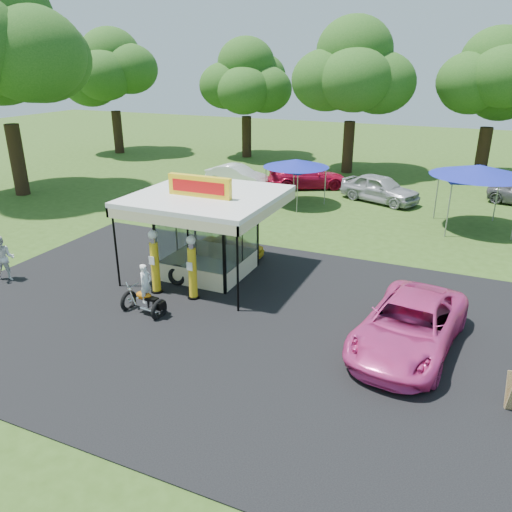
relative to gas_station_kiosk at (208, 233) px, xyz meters
The scene contains 20 objects.
ground 5.67m from the gas_station_kiosk, 68.18° to the right, with size 120.00×120.00×0.00m, color #2F4B17.
asphalt_apron 4.01m from the gas_station_kiosk, 56.26° to the right, with size 20.00×14.00×0.04m, color black.
gas_station_kiosk is the anchor object (origin of this frame).
gas_pump_left 2.63m from the gas_station_kiosk, 111.34° to the right, with size 0.46×0.46×2.49m.
gas_pump_right 2.42m from the gas_station_kiosk, 75.32° to the right, with size 0.46×0.46×2.46m.
motorcycle 4.12m from the gas_station_kiosk, 93.90° to the right, with size 1.67×0.91×1.94m.
spare_tires 2.09m from the gas_station_kiosk, 115.45° to the right, with size 0.95×0.64×0.78m.
kiosk_car 2.56m from the gas_station_kiosk, 90.00° to the left, with size 1.13×2.82×0.96m, color yellow.
pink_sedan 8.74m from the gas_station_kiosk, 17.32° to the right, with size 2.58×5.59×1.55m, color #DE3C8F.
spectator_west 8.10m from the gas_station_kiosk, 150.78° to the right, with size 0.92×0.71×1.89m, color white.
bg_car_a 15.47m from the gas_station_kiosk, 111.71° to the left, with size 1.55×4.44×1.46m, color white.
bg_car_b 15.86m from the gas_station_kiosk, 93.82° to the left, with size 2.19×5.39×1.57m, color #BC0E34.
bg_car_c 14.79m from the gas_station_kiosk, 73.50° to the left, with size 1.99×4.94×1.68m, color #A1A1A5.
tent_west 11.55m from the gas_station_kiosk, 91.96° to the left, with size 3.93×3.93×2.75m.
tent_east 14.47m from the gas_station_kiosk, 48.30° to the left, with size 4.78×4.78×3.34m.
oak_far_a 31.36m from the gas_station_kiosk, 134.82° to the left, with size 9.08×9.08×10.77m.
oak_far_b 27.17m from the gas_station_kiosk, 111.58° to the left, with size 8.32×8.32×9.92m.
oak_far_c 22.57m from the gas_station_kiosk, 89.58° to the left, with size 9.37×9.37×11.04m.
oak_far_d 26.50m from the gas_station_kiosk, 68.09° to the left, with size 8.60×8.60×10.23m.
oak_near 19.84m from the gas_station_kiosk, 159.51° to the left, with size 11.55×11.55×13.30m.
Camera 1 is at (7.40, -11.49, 8.20)m, focal length 35.00 mm.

